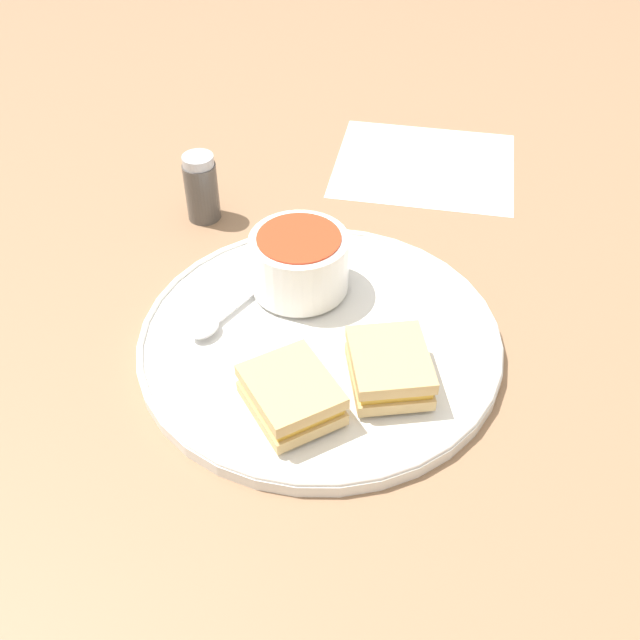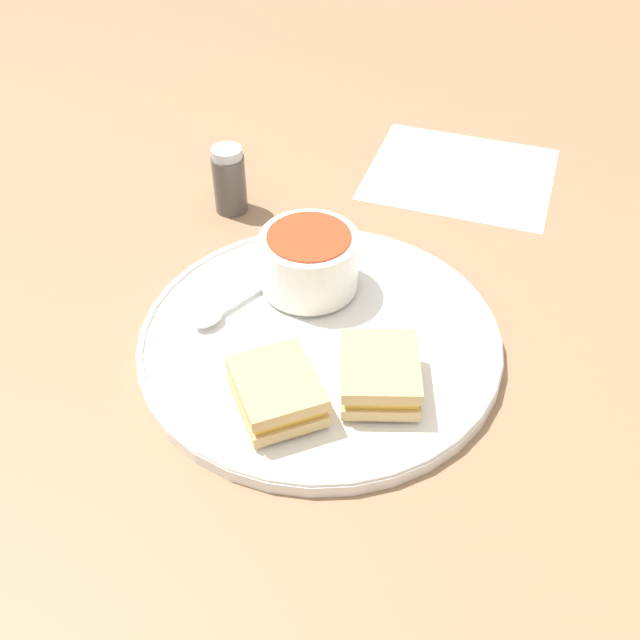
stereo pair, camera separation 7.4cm
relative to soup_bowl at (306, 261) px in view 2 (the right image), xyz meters
name	(u,v)px [view 2 (the right image)]	position (x,y,z in m)	size (l,w,h in m)	color
ground_plane	(320,345)	(-0.08, 0.00, -0.05)	(2.40, 2.40, 0.00)	#8E6B4C
plate	(320,339)	(-0.08, 0.00, -0.04)	(0.37, 0.37, 0.02)	white
soup_bowl	(306,261)	(0.00, 0.00, 0.00)	(0.10, 0.10, 0.06)	white
spoon	(214,315)	(-0.04, 0.10, -0.03)	(0.08, 0.10, 0.01)	silver
sandwich_half_near	(277,391)	(-0.17, 0.05, -0.02)	(0.10, 0.09, 0.03)	tan
sandwich_half_far	(380,374)	(-0.16, -0.05, -0.02)	(0.10, 0.08, 0.03)	tan
salt_shaker	(229,180)	(0.18, 0.07, -0.01)	(0.04, 0.04, 0.09)	#4C4742
menu_sheet	(460,174)	(0.22, -0.24, -0.05)	(0.30, 0.31, 0.00)	white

